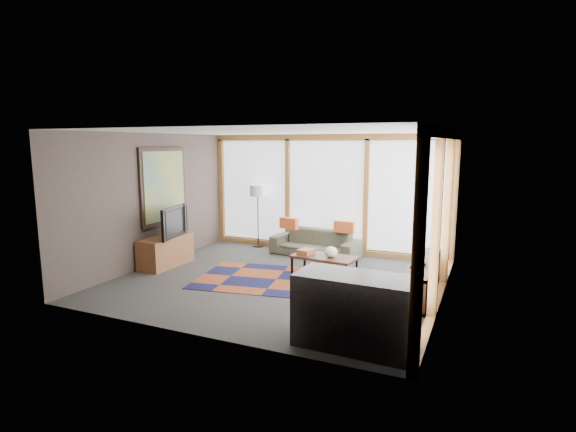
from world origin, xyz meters
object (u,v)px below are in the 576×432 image
at_px(television, 170,222).
at_px(tv_console, 166,251).
at_px(bar_counter, 354,311).
at_px(floor_lamp, 258,216).
at_px(sofa, 315,243).
at_px(bookshelf, 424,278).
at_px(coffee_table, 324,266).

bearing_deg(television, tv_console, 95.08).
height_order(television, bar_counter, television).
distance_m(floor_lamp, bar_counter, 5.48).
bearing_deg(bar_counter, television, 156.82).
height_order(sofa, tv_console, tv_console).
relative_size(floor_lamp, television, 1.37).
xyz_separation_m(floor_lamp, tv_console, (-0.87, -2.24, -0.43)).
xyz_separation_m(bookshelf, television, (-4.79, -0.32, 0.63)).
bearing_deg(tv_console, bar_counter, -24.06).
distance_m(coffee_table, bookshelf, 1.80).
height_order(floor_lamp, coffee_table, floor_lamp).
distance_m(sofa, coffee_table, 1.55).
xyz_separation_m(coffee_table, bookshelf, (1.78, -0.24, 0.07)).
xyz_separation_m(sofa, tv_console, (-2.41, -1.98, 0.02)).
bearing_deg(bar_counter, bookshelf, 79.48).
height_order(coffee_table, bookshelf, bookshelf).
distance_m(bookshelf, tv_console, 4.90).
height_order(sofa, television, television).
bearing_deg(floor_lamp, sofa, -9.85).
distance_m(floor_lamp, tv_console, 2.45).
xyz_separation_m(coffee_table, television, (-3.00, -0.57, 0.70)).
height_order(bookshelf, tv_console, tv_console).
distance_m(tv_console, bar_counter, 4.80).
bearing_deg(tv_console, television, 17.92).
xyz_separation_m(bookshelf, bar_counter, (-0.50, -2.31, 0.18)).
distance_m(coffee_table, bar_counter, 2.87).
bearing_deg(sofa, tv_console, -135.33).
height_order(floor_lamp, television, floor_lamp).
bearing_deg(sofa, floor_lamp, 175.41).
bearing_deg(floor_lamp, bar_counter, -50.12).
xyz_separation_m(sofa, bookshelf, (2.48, -1.62, -0.02)).
distance_m(sofa, tv_console, 3.11).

